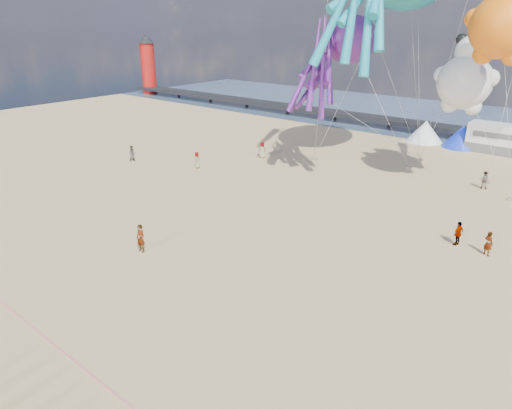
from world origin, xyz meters
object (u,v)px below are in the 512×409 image
(beachgoer_6, at_px, (262,150))
(kite_panda, at_px, (465,82))
(sandbag_c, at_px, (512,200))
(motorhome_0, at_px, (503,139))
(beachgoer_1, at_px, (484,180))
(sandbag_d, at_px, (486,182))
(kite_teddy_orange, at_px, (503,26))
(beachgoer_5, at_px, (488,243))
(kite_octopus_purple, at_px, (351,40))
(beachgoer_7, at_px, (133,154))
(sandbag_b, at_px, (409,168))
(windsock_right, at_px, (311,89))
(tent_white, at_px, (425,131))
(sandbag_e, at_px, (420,160))
(tent_blue, at_px, (462,136))
(standing_person, at_px, (141,238))
(beachgoer_0, at_px, (197,160))
(beachgoer_3, at_px, (458,233))
(lighthouse, at_px, (148,69))
(sandbag_a, at_px, (314,159))

(beachgoer_6, distance_m, kite_panda, 19.09)
(sandbag_c, bearing_deg, kite_panda, 169.42)
(motorhome_0, distance_m, beachgoer_1, 12.68)
(sandbag_d, distance_m, kite_teddy_orange, 13.98)
(beachgoer_5, bearing_deg, sandbag_c, -59.00)
(sandbag_c, height_order, kite_octopus_purple, kite_octopus_purple)
(motorhome_0, bearing_deg, beachgoer_7, -136.53)
(sandbag_b, height_order, kite_octopus_purple, kite_octopus_purple)
(sandbag_b, relative_size, windsock_right, 0.09)
(tent_white, bearing_deg, beachgoer_5, -62.53)
(beachgoer_5, relative_size, sandbag_e, 3.03)
(tent_blue, bearing_deg, kite_octopus_purple, -117.20)
(standing_person, height_order, beachgoer_1, standing_person)
(standing_person, xyz_separation_m, beachgoer_6, (-6.87, 20.29, -0.06))
(beachgoer_0, relative_size, sandbag_e, 3.11)
(beachgoer_6, distance_m, sandbag_b, 14.13)
(tent_white, bearing_deg, beachgoer_1, -52.81)
(tent_blue, distance_m, beachgoer_1, 13.73)
(beachgoer_0, bearing_deg, motorhome_0, -71.48)
(sandbag_d, bearing_deg, beachgoer_1, -86.04)
(tent_blue, bearing_deg, sandbag_d, -63.69)
(kite_panda, xyz_separation_m, kite_teddy_orange, (2.87, -4.17, 4.14))
(kite_octopus_purple, distance_m, windsock_right, 5.96)
(sandbag_b, height_order, kite_teddy_orange, kite_teddy_orange)
(sandbag_d, bearing_deg, tent_blue, 116.31)
(beachgoer_3, height_order, beachgoer_7, beachgoer_3)
(beachgoer_6, bearing_deg, standing_person, 80.45)
(beachgoer_1, distance_m, sandbag_b, 6.99)
(beachgoer_7, bearing_deg, beachgoer_3, -57.12)
(sandbag_b, bearing_deg, beachgoer_3, -57.76)
(lighthouse, xyz_separation_m, sandbag_a, (48.30, -18.27, -4.39))
(sandbag_d, height_order, kite_octopus_purple, kite_octopus_purple)
(sandbag_a, bearing_deg, beachgoer_0, -127.65)
(tent_white, distance_m, sandbag_e, 8.54)
(beachgoer_0, xyz_separation_m, sandbag_a, (7.10, 9.20, -0.67))
(beachgoer_5, bearing_deg, standing_person, 64.43)
(tent_blue, xyz_separation_m, sandbag_a, (-9.70, -14.27, -1.09))
(lighthouse, height_order, beachgoer_6, lighthouse)
(beachgoer_5, bearing_deg, tent_white, -35.99)
(tent_white, xyz_separation_m, beachgoer_6, (-10.17, -16.99, -0.39))
(beachgoer_6, relative_size, sandbag_a, 3.22)
(beachgoer_1, xyz_separation_m, beachgoer_5, (3.32, -12.14, 0.02))
(beachgoer_3, bearing_deg, lighthouse, -96.57)
(kite_teddy_orange, bearing_deg, windsock_right, 174.76)
(sandbag_b, height_order, sandbag_c, same)
(sandbag_c, xyz_separation_m, kite_panda, (-5.09, 0.95, 8.28))
(sandbag_b, height_order, windsock_right, windsock_right)
(tent_white, xyz_separation_m, beachgoer_5, (12.85, -24.70, -0.44))
(beachgoer_1, bearing_deg, sandbag_e, -41.10)
(standing_person, relative_size, kite_teddy_orange, 0.25)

